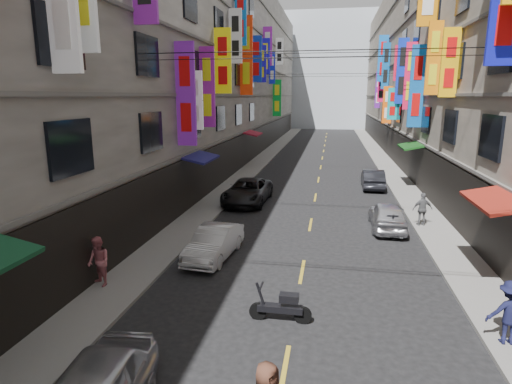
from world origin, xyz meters
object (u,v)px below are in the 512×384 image
at_px(car_left_mid, 214,243).
at_px(scooter_far_right, 390,225).
at_px(scooter_crossing, 281,307).
at_px(car_right_mid, 388,216).
at_px(pedestrian_rnear, 510,312).
at_px(pedestrian_lfar, 98,262).
at_px(pedestrian_rfar, 423,209).
at_px(car_right_far, 373,179).
at_px(car_left_far, 248,191).

bearing_deg(car_left_mid, scooter_far_right, 36.27).
height_order(scooter_crossing, car_right_mid, car_right_mid).
height_order(scooter_far_right, car_left_mid, car_left_mid).
bearing_deg(pedestrian_rnear, pedestrian_lfar, -9.39).
relative_size(pedestrian_rnear, pedestrian_rfar, 1.04).
bearing_deg(scooter_far_right, pedestrian_rnear, 100.12).
xyz_separation_m(scooter_far_right, pedestrian_rfar, (1.66, 1.30, 0.49)).
bearing_deg(car_right_mid, car_right_far, -90.38).
height_order(car_right_mid, pedestrian_rnear, pedestrian_rnear).
relative_size(car_left_mid, car_right_mid, 0.96).
height_order(car_left_mid, car_left_far, car_left_far).
height_order(pedestrian_lfar, pedestrian_rfar, pedestrian_lfar).
relative_size(pedestrian_lfar, pedestrian_rfar, 1.03).
bearing_deg(car_right_mid, scooter_crossing, 67.45).
distance_m(car_right_mid, car_right_far, 9.60).
relative_size(scooter_far_right, pedestrian_rfar, 1.10).
relative_size(car_right_mid, pedestrian_rnear, 2.38).
bearing_deg(pedestrian_rnear, pedestrian_rfar, -92.47).
xyz_separation_m(car_right_mid, pedestrian_rfar, (1.70, 0.55, 0.25)).
distance_m(car_right_mid, pedestrian_lfar, 13.37).
relative_size(car_right_mid, pedestrian_lfar, 2.38).
bearing_deg(car_left_far, pedestrian_rfar, -17.90).
relative_size(car_left_mid, pedestrian_rfar, 2.35).
distance_m(scooter_far_right, pedestrian_lfar, 12.94).
relative_size(car_left_mid, car_right_far, 0.94).
height_order(car_left_far, car_right_mid, car_left_far).
bearing_deg(scooter_far_right, car_left_mid, 29.87).
height_order(scooter_far_right, car_right_far, car_right_far).
bearing_deg(scooter_crossing, car_right_far, -11.88).
bearing_deg(car_left_mid, pedestrian_lfar, -126.28).
relative_size(car_right_far, pedestrian_rnear, 2.42).
relative_size(scooter_crossing, car_right_far, 0.44).
bearing_deg(car_right_far, scooter_far_right, 90.10).
bearing_deg(car_right_far, pedestrian_rnear, 95.57).
height_order(scooter_crossing, pedestrian_rnear, pedestrian_rnear).
height_order(car_left_far, car_right_far, car_left_far).
relative_size(car_left_far, pedestrian_rfar, 3.14).
height_order(car_left_mid, pedestrian_rfar, pedestrian_rfar).
distance_m(scooter_crossing, pedestrian_lfar, 6.36).
relative_size(scooter_crossing, car_left_far, 0.35).
xyz_separation_m(scooter_far_right, pedestrian_lfar, (-10.34, -7.77, 0.52)).
bearing_deg(pedestrian_rfar, car_right_mid, 7.89).
distance_m(car_left_mid, car_right_far, 16.47).
relative_size(car_right_far, pedestrian_lfar, 2.42).
distance_m(car_left_mid, pedestrian_rfar, 10.62).
distance_m(scooter_far_right, car_right_mid, 0.79).
distance_m(car_left_far, pedestrian_lfar, 12.75).
distance_m(car_left_far, car_right_far, 9.65).
distance_m(scooter_crossing, car_right_mid, 10.41).
height_order(car_left_mid, pedestrian_lfar, pedestrian_lfar).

